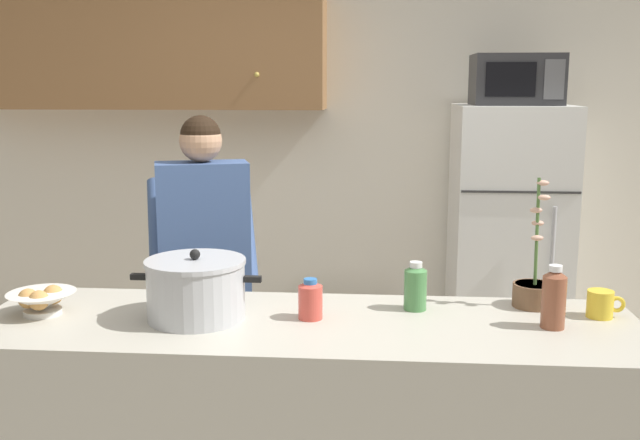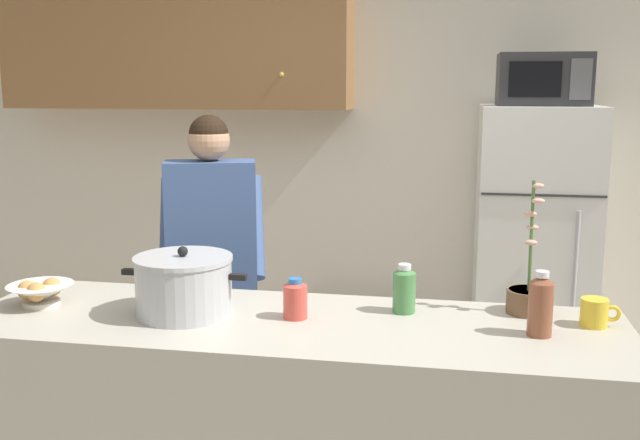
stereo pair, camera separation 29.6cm
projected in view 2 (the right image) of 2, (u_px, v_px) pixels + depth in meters
The scene contains 11 objects.
back_wall_unit at pixel (329, 130), 4.61m from camera, with size 6.00×0.48×2.60m.
refrigerator at pixel (533, 248), 4.11m from camera, with size 0.64×0.68×1.60m.
microwave at pixel (543, 80), 3.92m from camera, with size 0.48×0.37×0.28m.
person_near_pot at pixel (212, 248), 3.30m from camera, with size 0.57×0.51×1.59m.
cooking_pot at pixel (184, 285), 2.53m from camera, with size 0.45×0.34×0.25m.
coffee_mug at pixel (595, 313), 2.41m from camera, with size 0.13×0.09×0.10m.
bread_bowl at pixel (40, 293), 2.63m from camera, with size 0.24×0.24×0.10m.
bottle_near_edge at pixel (404, 289), 2.56m from camera, with size 0.08×0.08×0.18m.
bottle_mid_counter at pixel (541, 304), 2.32m from camera, with size 0.08×0.08×0.21m.
bottle_far_corner at pixel (295, 298), 2.50m from camera, with size 0.08×0.08×0.14m.
potted_orchid at pixel (528, 294), 2.55m from camera, with size 0.15×0.15×0.47m.
Camera 2 is at (0.53, -2.32, 1.71)m, focal length 40.67 mm.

